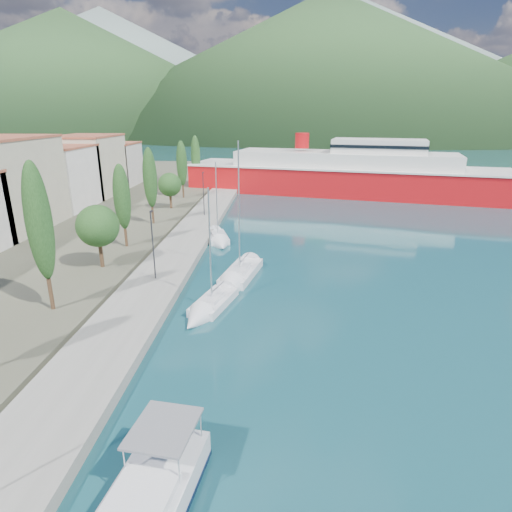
{
  "coord_description": "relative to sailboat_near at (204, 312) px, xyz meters",
  "views": [
    {
      "loc": [
        2.07,
        -19.33,
        14.78
      ],
      "look_at": [
        0.0,
        14.0,
        3.5
      ],
      "focal_mm": 30.0,
      "sensor_mm": 36.0,
      "label": 1
    }
  ],
  "objects": [
    {
      "name": "hills_far",
      "position": [
        142.3,
        608.75,
        77.1
      ],
      "size": [
        1480.0,
        900.0,
        180.0
      ],
      "color": "gray",
      "rests_on": "ground"
    },
    {
      "name": "sailboat_near",
      "position": [
        0.0,
        0.0,
        0.0
      ],
      "size": [
        4.02,
        7.57,
        10.43
      ],
      "color": "silver",
      "rests_on": "ground"
    },
    {
      "name": "lamp_posts",
      "position": [
        -5.29,
        5.91,
        3.8
      ],
      "size": [
        0.15,
        47.77,
        6.06
      ],
      "color": "#2D2D33",
      "rests_on": "quay"
    },
    {
      "name": "sailboat_mid",
      "position": [
        1.58,
        6.08,
        0.04
      ],
      "size": [
        4.33,
        9.65,
        13.45
      ],
      "color": "silver",
      "rests_on": "ground"
    },
    {
      "name": "town_buildings",
      "position": [
        -28.29,
        26.92,
        5.28
      ],
      "size": [
        9.2,
        69.2,
        11.3
      ],
      "color": "beige",
      "rests_on": "land_strip"
    },
    {
      "name": "tree_row",
      "position": [
        -11.29,
        20.16,
        5.52
      ],
      "size": [
        3.94,
        66.35,
        11.06
      ],
      "color": "#47301E",
      "rests_on": "land_strip"
    },
    {
      "name": "ground",
      "position": [
        3.71,
        110.02,
        -0.29
      ],
      "size": [
        1400.0,
        1400.0,
        0.0
      ],
      "primitive_type": "plane",
      "color": "#184A54"
    },
    {
      "name": "hills_near",
      "position": [
        101.75,
        362.52,
        48.89
      ],
      "size": [
        1010.0,
        520.0,
        115.0
      ],
      "color": "#2D4F27",
      "rests_on": "ground"
    },
    {
      "name": "sailboat_far",
      "position": [
        -1.5,
        18.53,
        0.01
      ],
      "size": [
        4.16,
        7.31,
        10.24
      ],
      "color": "silver",
      "rests_on": "ground"
    },
    {
      "name": "quay",
      "position": [
        -5.29,
        16.02,
        0.11
      ],
      "size": [
        5.0,
        88.0,
        0.8
      ],
      "primitive_type": "cube",
      "color": "gray",
      "rests_on": "ground"
    },
    {
      "name": "ferry",
      "position": [
        17.39,
        52.52,
        3.26
      ],
      "size": [
        59.92,
        25.59,
        11.65
      ],
      "color": "red",
      "rests_on": "ground"
    }
  ]
}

